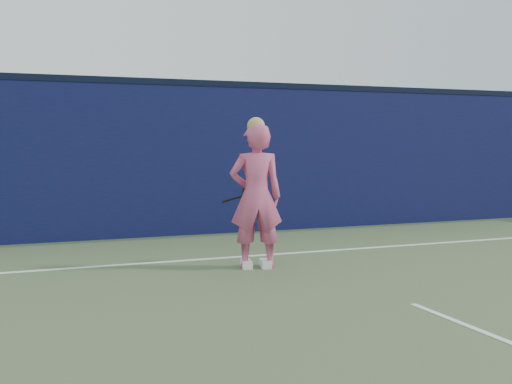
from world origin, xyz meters
name	(u,v)px	position (x,y,z in m)	size (l,w,h in m)	color
ground	(485,334)	(0.00, 0.00, 0.00)	(80.00, 80.00, 0.00)	#30482C
backstop_wall	(228,160)	(0.00, 6.50, 1.25)	(24.00, 0.40, 2.50)	#0D0E39
wall_cap	(227,85)	(0.00, 6.50, 2.55)	(24.00, 0.42, 0.10)	black
player	(256,196)	(-0.74, 3.25, 0.90)	(0.73, 0.56, 1.87)	#CB4F79
racket	(251,194)	(-0.65, 3.66, 0.89)	(0.52, 0.22, 0.29)	black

